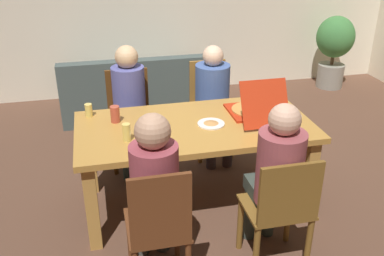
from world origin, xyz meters
name	(u,v)px	position (x,y,z in m)	size (l,w,h in m)	color
ground_plane	(195,202)	(0.00, 0.00, 0.00)	(20.00, 20.00, 0.00)	brown
dining_table	(195,136)	(0.00, 0.00, 0.67)	(1.94, 0.97, 0.77)	#B68137
chair_0	(210,106)	(0.39, 0.96, 0.51)	(0.40, 0.44, 0.97)	#9C6A2C
person_0	(214,94)	(0.39, 0.81, 0.70)	(0.35, 0.54, 1.18)	#3E3238
chair_1	(159,227)	(-0.46, -0.94, 0.53)	(0.40, 0.44, 0.98)	brown
person_1	(154,185)	(-0.46, -0.79, 0.75)	(0.31, 0.50, 1.27)	#43433B
chair_2	(130,114)	(-0.46, 0.91, 0.51)	(0.44, 0.41, 0.96)	#5B3514
person_2	(130,99)	(-0.46, 0.77, 0.73)	(0.32, 0.51, 1.25)	#2D4144
chair_3	(281,210)	(0.39, -0.91, 0.50)	(0.45, 0.40, 0.92)	brown
person_3	(276,171)	(0.39, -0.78, 0.74)	(0.32, 0.49, 1.25)	#343E37
pizza_box_0	(254,109)	(0.54, 0.07, 0.83)	(0.39, 0.57, 0.37)	red
plate_0	(211,123)	(0.13, -0.03, 0.78)	(0.22, 0.22, 0.03)	white
plate_1	(152,135)	(-0.38, -0.14, 0.78)	(0.26, 0.26, 0.03)	white
drinking_glass_0	(115,114)	(-0.63, 0.20, 0.84)	(0.08, 0.08, 0.14)	#B84833
drinking_glass_1	(89,110)	(-0.84, 0.36, 0.83)	(0.06, 0.06, 0.11)	#E6CB61
drinking_glass_2	(127,132)	(-0.57, -0.17, 0.84)	(0.06, 0.06, 0.14)	#E5CA61
drinking_glass_3	(297,124)	(0.74, -0.33, 0.85)	(0.06, 0.06, 0.15)	silver
couch	(135,92)	(-0.28, 2.16, 0.28)	(1.83, 0.89, 0.80)	#455351
potted_plant	(334,46)	(2.68, 2.46, 0.63)	(0.54, 0.54, 1.06)	gray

